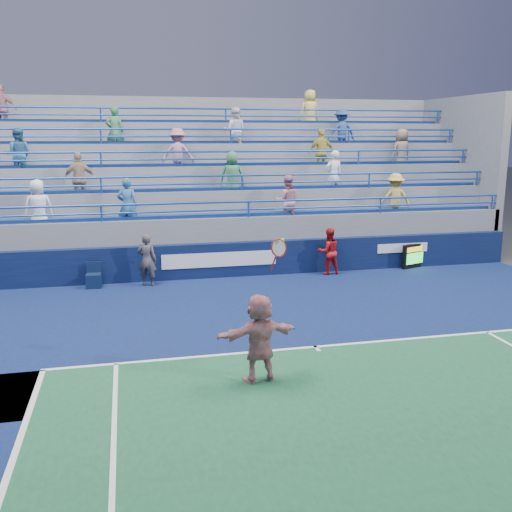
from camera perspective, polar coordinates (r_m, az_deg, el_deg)
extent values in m
plane|color=#333538|center=(12.26, 5.96, -9.11)|extent=(120.00, 120.00, 0.00)
cube|color=#0F184B|center=(14.23, 3.11, -6.00)|extent=(18.00, 8.40, 0.02)
cube|color=white|center=(12.25, 5.97, -9.02)|extent=(11.00, 0.10, 0.01)
cube|color=white|center=(12.16, 6.12, -9.18)|extent=(0.08, 0.30, 0.01)
cube|color=#0B113D|center=(18.12, -0.60, -0.27)|extent=(18.00, 0.30, 1.10)
cube|color=white|center=(17.77, -3.65, -0.37)|extent=(3.60, 0.02, 0.45)
cube|color=white|center=(19.69, 14.45, 0.79)|extent=(1.80, 0.02, 0.30)
cube|color=slate|center=(20.95, -2.32, 1.41)|extent=(18.00, 5.60, 1.10)
cube|color=slate|center=(20.89, -2.33, 2.42)|extent=(18.00, 5.60, 1.85)
cube|color=navy|center=(18.46, -1.01, 4.22)|extent=(17.40, 0.45, 0.10)
cylinder|color=#204DAD|center=(18.02, -0.75, 5.47)|extent=(18.00, 0.07, 0.07)
cube|color=slate|center=(21.32, -2.59, 3.63)|extent=(18.00, 4.60, 2.60)
cube|color=navy|center=(19.35, -1.63, 6.81)|extent=(17.40, 0.45, 0.10)
cylinder|color=#204DAD|center=(18.92, -1.40, 8.06)|extent=(18.00, 0.07, 0.07)
cube|color=slate|center=(21.75, -2.83, 4.79)|extent=(18.00, 3.60, 3.35)
cube|color=navy|center=(20.28, -2.21, 9.17)|extent=(17.40, 0.45, 0.10)
cylinder|color=#204DAD|center=(19.87, -2.00, 10.41)|extent=(18.00, 0.07, 0.07)
cube|color=slate|center=(22.20, -3.07, 5.91)|extent=(18.00, 2.60, 4.10)
cube|color=navy|center=(21.24, -2.73, 11.32)|extent=(17.40, 0.45, 0.10)
cylinder|color=#204DAD|center=(20.84, -2.55, 12.54)|extent=(18.00, 0.07, 0.07)
cube|color=slate|center=(22.65, -3.30, 6.98)|extent=(18.00, 1.60, 4.85)
cube|color=navy|center=(22.23, -3.22, 13.28)|extent=(17.40, 0.45, 0.10)
cylinder|color=#204DAD|center=(21.85, -3.05, 14.48)|extent=(18.00, 0.07, 0.07)
imported|color=tan|center=(19.00, -17.21, 7.34)|extent=(1.04, 0.54, 1.70)
imported|color=gold|center=(20.13, 13.71, 5.62)|extent=(1.19, 0.82, 1.70)
imported|color=#BB7993|center=(22.29, -24.02, 13.26)|extent=(1.07, 0.65, 1.70)
imported|color=teal|center=(20.19, -22.65, 9.34)|extent=(0.91, 0.75, 1.70)
imported|color=white|center=(21.28, -2.13, 12.35)|extent=(0.96, 0.83, 1.70)
imported|color=#CB8398|center=(18.74, 3.11, 5.49)|extent=(0.91, 0.76, 1.70)
imported|color=navy|center=(22.42, 8.54, 12.21)|extent=(1.14, 0.71, 1.70)
imported|color=#397D4A|center=(19.27, -2.38, 7.92)|extent=(0.93, 0.71, 1.70)
imported|color=#867559|center=(22.34, 14.33, 10.05)|extent=(0.94, 0.73, 1.70)
imported|color=#CBBE4F|center=(21.10, 6.57, 10.24)|extent=(1.02, 0.47, 1.70)
imported|color=#2E638C|center=(18.03, -12.74, 4.95)|extent=(0.68, 0.51, 1.70)
imported|color=#397E47|center=(20.90, -13.93, 12.02)|extent=(0.64, 0.44, 1.70)
imported|color=#BA7894|center=(19.99, -7.82, 10.12)|extent=(1.17, 0.77, 1.70)
imported|color=white|center=(20.24, 7.77, 8.01)|extent=(0.67, 0.48, 1.70)
imported|color=#F5E05F|center=(23.06, 5.40, 14.14)|extent=(0.89, 0.64, 1.70)
imported|color=white|center=(18.21, -20.91, 4.53)|extent=(0.94, 0.72, 1.70)
cube|color=black|center=(19.98, 15.68, 0.03)|extent=(1.16, 0.53, 0.82)
cube|color=gold|center=(19.87, 15.82, 0.69)|extent=(1.01, 0.02, 0.16)
cube|color=#19E533|center=(19.93, 15.77, -0.18)|extent=(1.01, 0.02, 0.37)
cube|color=#0B1A38|center=(17.38, -15.91, -2.42)|extent=(0.45, 0.45, 0.42)
cube|color=#0B1A38|center=(17.47, -15.95, -1.07)|extent=(0.43, 0.07, 0.33)
imported|color=silver|center=(10.37, 0.35, -8.20)|extent=(1.58, 0.71, 1.64)
torus|color=maroon|center=(10.00, 2.31, 0.83)|extent=(0.34, 0.19, 0.33)
cylinder|color=maroon|center=(10.03, 1.75, -0.73)|extent=(0.07, 0.19, 0.30)
sphere|color=#D4E836|center=(9.94, 2.67, 1.59)|extent=(0.07, 0.07, 0.07)
imported|color=#121733|center=(17.12, -10.85, -0.40)|extent=(0.67, 0.55, 1.57)
imported|color=#AF1416|center=(18.37, 7.26, 0.45)|extent=(0.77, 0.61, 1.50)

